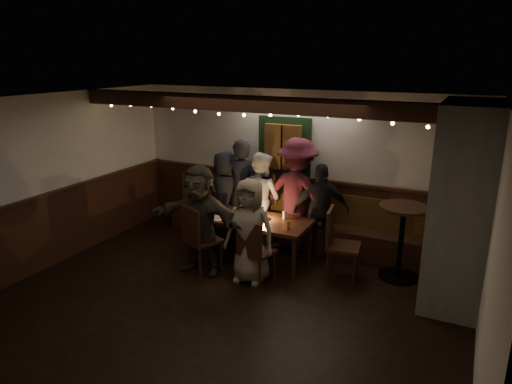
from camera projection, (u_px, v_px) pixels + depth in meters
The scene contains 13 objects.
room at pixel (338, 206), 6.47m from camera, with size 6.02×5.01×2.62m.
dining_table at pixel (250, 221), 7.17m from camera, with size 1.90×0.81×0.82m.
chair_near_left at pixel (197, 235), 6.72m from camera, with size 0.62×0.62×1.04m.
chair_near_right at pixel (253, 248), 6.39m from camera, with size 0.50×0.50×0.95m.
chair_end at pixel (337, 239), 6.58m from camera, with size 0.52×0.52×1.03m.
high_top at pixel (402, 233), 6.50m from camera, with size 0.69×0.69×1.10m.
person_a at pixel (225, 194), 8.06m from camera, with size 0.75×0.49×1.54m, color black.
person_b at pixel (242, 190), 7.90m from camera, with size 0.65×0.43×1.78m, color black.
person_c at pixel (261, 198), 7.73m from camera, with size 0.78×0.61×1.60m, color silver.
person_d at pixel (297, 195), 7.46m from camera, with size 1.21×0.70×1.88m, color #451624.
person_e at pixel (321, 210), 7.27m from camera, with size 0.89×0.37×1.51m, color black.
person_f at pixel (200, 219), 6.67m from camera, with size 1.52×0.49×1.64m, color #393227.
person_g at pixel (250, 231), 6.40m from camera, with size 0.74×0.48×1.51m, color gray.
Camera 1 is at (2.76, -4.60, 3.11)m, focal length 32.00 mm.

